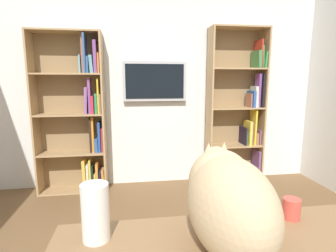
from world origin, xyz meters
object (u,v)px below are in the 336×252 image
at_px(bookshelf_left, 241,111).
at_px(wall_mounted_tv, 155,81).
at_px(coffee_mug, 291,209).
at_px(bookshelf_right, 79,117).
at_px(paper_towel_roll, 95,212).
at_px(cat, 227,199).

bearing_deg(bookshelf_left, wall_mounted_tv, -4.08).
relative_size(bookshelf_left, coffee_mug, 21.54).
bearing_deg(bookshelf_right, coffee_mug, 120.31).
bearing_deg(wall_mounted_tv, coffee_mug, 99.45).
height_order(bookshelf_left, paper_towel_roll, bookshelf_left).
height_order(bookshelf_right, wall_mounted_tv, bookshelf_right).
relative_size(bookshelf_right, paper_towel_roll, 8.41).
bearing_deg(wall_mounted_tv, bookshelf_right, 4.88).
distance_m(bookshelf_right, paper_towel_roll, 2.42).
height_order(paper_towel_roll, coffee_mug, paper_towel_roll).
relative_size(bookshelf_left, paper_towel_roll, 8.82).
bearing_deg(paper_towel_roll, wall_mounted_tv, -100.99).
bearing_deg(coffee_mug, wall_mounted_tv, -80.55).
relative_size(wall_mounted_tv, coffee_mug, 8.56).
bearing_deg(paper_towel_roll, cat, 166.63).
height_order(bookshelf_right, paper_towel_roll, bookshelf_right).
relative_size(cat, paper_towel_roll, 2.68).
height_order(cat, coffee_mug, cat).
bearing_deg(coffee_mug, bookshelf_right, -59.69).
distance_m(cat, coffee_mug, 0.43).
distance_m(wall_mounted_tv, cat, 2.60).
xyz_separation_m(wall_mounted_tv, cat, (-0.02, 2.57, -0.43)).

